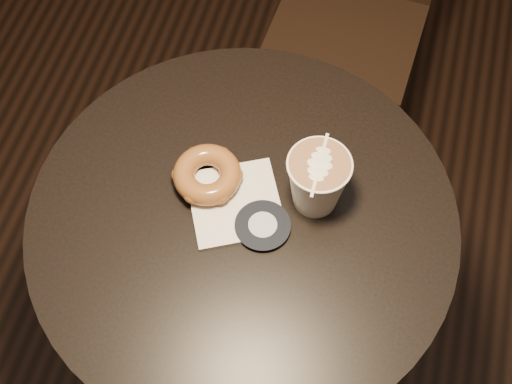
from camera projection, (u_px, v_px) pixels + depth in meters
The scene contains 4 objects.
cafe_table at pixel (244, 265), 1.32m from camera, with size 0.70×0.70×0.75m.
pastry_bag at pixel (235, 203), 1.15m from camera, with size 0.14×0.14×0.01m, color white.
doughnut at pixel (207, 175), 1.15m from camera, with size 0.11×0.11×0.04m, color brown.
latte_cup at pixel (317, 182), 1.11m from camera, with size 0.10×0.10×0.11m, color white, non-canonical shape.
Camera 1 is at (0.15, -0.50, 1.77)m, focal length 50.00 mm.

